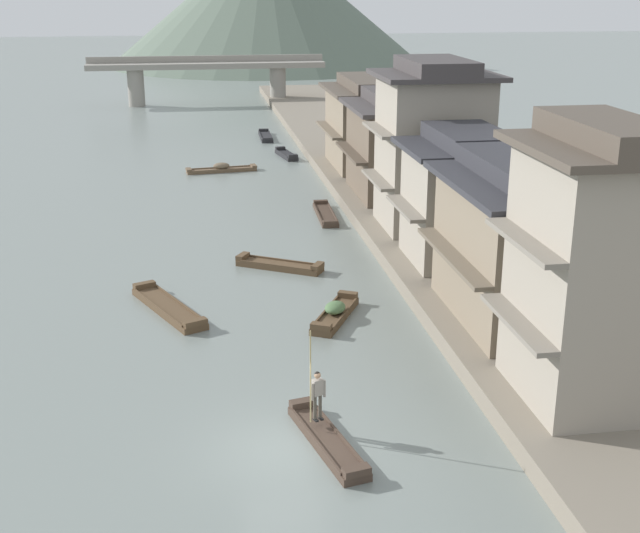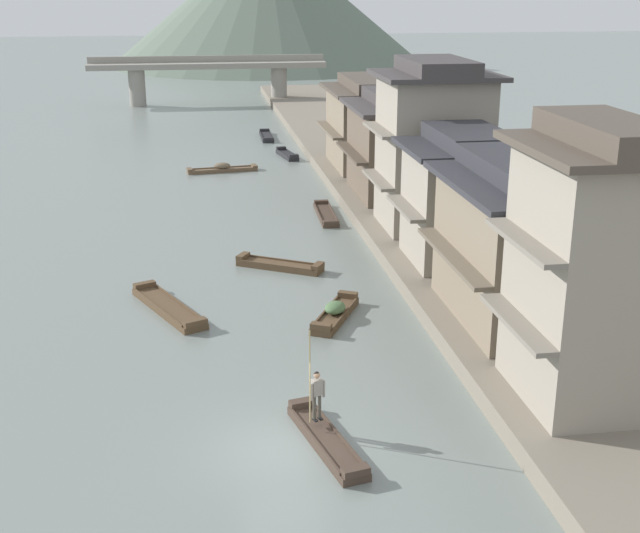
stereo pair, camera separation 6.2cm
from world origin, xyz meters
name	(u,v)px [view 2 (the right image)]	position (x,y,z in m)	size (l,w,h in m)	color
ground_plane	(282,449)	(0.00, 0.00, 0.00)	(400.00, 400.00, 0.00)	gray
riverbank_right	(469,187)	(15.64, 30.00, 0.35)	(18.00, 110.00, 0.70)	slate
boat_foreground_poled	(327,441)	(1.35, 0.00, 0.16)	(1.87, 4.65, 0.48)	#423328
boatman_person	(316,390)	(1.16, 0.74, 1.49)	(0.52, 0.38, 3.04)	black
boat_moored_nearest	(280,265)	(1.72, 16.52, 0.16)	(4.16, 3.04, 0.49)	brown
boat_moored_second	(169,308)	(-3.49, 11.70, 0.16)	(3.26, 5.44, 0.50)	brown
boat_moored_third	(266,136)	(4.34, 52.01, 0.15)	(1.05, 4.95, 0.44)	#232326
boat_moored_far	(326,214)	(5.41, 25.50, 0.13)	(1.12, 5.03, 0.40)	#423328
boat_midriver_drifting	(222,169)	(-0.09, 38.80, 0.22)	(5.17, 1.59, 0.66)	brown
boat_midriver_upstream	(335,313)	(3.27, 9.79, 0.26)	(2.61, 3.98, 0.73)	brown
boat_upstream_distant	(287,155)	(5.18, 43.41, 0.18)	(1.48, 3.82, 0.52)	#232326
house_waterfront_nearest	(595,266)	(9.67, 0.69, 5.02)	(5.19, 5.66, 8.74)	gray
house_waterfront_second	(517,243)	(9.88, 7.31, 3.70)	(5.59, 8.25, 6.14)	#7F705B
house_waterfront_tall	(466,197)	(10.17, 14.51, 3.72)	(6.17, 5.51, 6.14)	gray
house_waterfront_narrow	(433,146)	(10.23, 20.39, 5.02)	(6.30, 5.72, 8.74)	gray
house_waterfront_far	(397,145)	(10.12, 27.74, 3.70)	(6.08, 7.77, 6.14)	brown
house_waterfront_end	(366,123)	(9.91, 36.03, 3.70)	(5.65, 8.17, 6.14)	#7F705B
stone_bridge	(208,73)	(0.00, 74.12, 3.46)	(26.01, 2.40, 5.26)	gray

